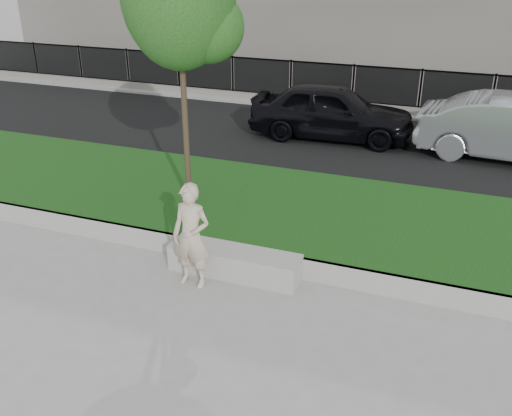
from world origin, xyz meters
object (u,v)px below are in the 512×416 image
at_px(stone_bench, 235,262).
at_px(car_dark, 332,111).
at_px(man, 191,236).
at_px(book, 192,243).

distance_m(stone_bench, car_dark, 8.04).
xyz_separation_m(man, book, (-0.25, 0.46, -0.41)).
height_order(book, car_dark, car_dark).
bearing_deg(car_dark, stone_bench, 179.29).
relative_size(stone_bench, book, 9.86).
relative_size(man, car_dark, 0.38).
height_order(man, book, man).
bearing_deg(stone_bench, car_dark, 92.23).
height_order(stone_bench, book, book).
distance_m(stone_bench, book, 0.82).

